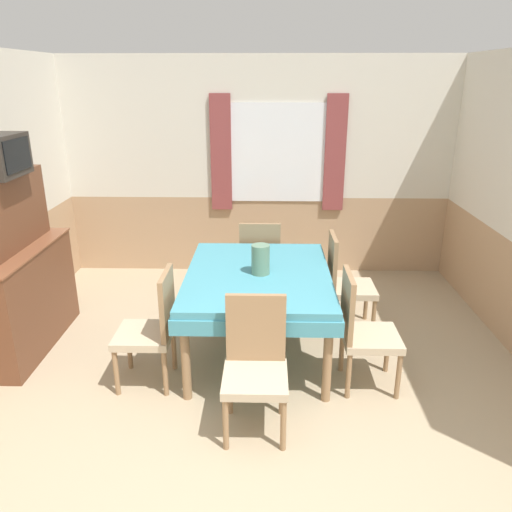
{
  "coord_description": "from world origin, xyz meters",
  "views": [
    {
      "loc": [
        0.11,
        -2.22,
        2.35
      ],
      "look_at": [
        0.02,
        1.75,
        0.92
      ],
      "focal_mm": 35.0,
      "sensor_mm": 36.0,
      "label": 1
    }
  ],
  "objects_px": {
    "chair_head_near": "(255,363)",
    "vase": "(261,259)",
    "chair_right_near": "(362,328)",
    "tv": "(0,156)",
    "sideboard": "(18,278)",
    "dining_table": "(258,284)",
    "chair_right_far": "(344,281)",
    "chair_head_window": "(260,262)",
    "chair_left_near": "(153,326)"
  },
  "relations": [
    {
      "from": "chair_head_near",
      "to": "vase",
      "type": "relative_size",
      "value": 3.75
    },
    {
      "from": "chair_right_near",
      "to": "tv",
      "type": "distance_m",
      "value": 3.21
    },
    {
      "from": "sideboard",
      "to": "chair_head_near",
      "type": "bearing_deg",
      "value": -26.51
    },
    {
      "from": "dining_table",
      "to": "sideboard",
      "type": "height_order",
      "value": "sideboard"
    },
    {
      "from": "chair_head_near",
      "to": "chair_right_near",
      "type": "xyz_separation_m",
      "value": [
        0.82,
        0.51,
        0.0
      ]
    },
    {
      "from": "chair_right_far",
      "to": "chair_head_window",
      "type": "xyz_separation_m",
      "value": [
        -0.82,
        0.51,
        0.0
      ]
    },
    {
      "from": "chair_left_near",
      "to": "dining_table",
      "type": "bearing_deg",
      "value": -59.64
    },
    {
      "from": "chair_head_near",
      "to": "chair_head_window",
      "type": "xyz_separation_m",
      "value": [
        -0.0,
        1.99,
        0.0
      ]
    },
    {
      "from": "chair_right_near",
      "to": "vase",
      "type": "xyz_separation_m",
      "value": [
        -0.8,
        0.46,
        0.4
      ]
    },
    {
      "from": "chair_right_far",
      "to": "vase",
      "type": "bearing_deg",
      "value": -57.89
    },
    {
      "from": "dining_table",
      "to": "tv",
      "type": "distance_m",
      "value": 2.36
    },
    {
      "from": "dining_table",
      "to": "chair_left_near",
      "type": "distance_m",
      "value": 0.97
    },
    {
      "from": "chair_head_near",
      "to": "chair_left_near",
      "type": "distance_m",
      "value": 0.97
    },
    {
      "from": "chair_right_near",
      "to": "tv",
      "type": "relative_size",
      "value": 1.86
    },
    {
      "from": "chair_left_near",
      "to": "tv",
      "type": "distance_m",
      "value": 1.86
    },
    {
      "from": "chair_head_window",
      "to": "chair_left_near",
      "type": "distance_m",
      "value": 1.69
    },
    {
      "from": "dining_table",
      "to": "chair_head_near",
      "type": "height_order",
      "value": "chair_head_near"
    },
    {
      "from": "chair_head_near",
      "to": "sideboard",
      "type": "distance_m",
      "value": 2.39
    },
    {
      "from": "chair_head_near",
      "to": "tv",
      "type": "relative_size",
      "value": 1.86
    },
    {
      "from": "dining_table",
      "to": "sideboard",
      "type": "relative_size",
      "value": 1.02
    },
    {
      "from": "dining_table",
      "to": "chair_head_near",
      "type": "bearing_deg",
      "value": -90.0
    },
    {
      "from": "dining_table",
      "to": "chair_right_near",
      "type": "distance_m",
      "value": 0.97
    },
    {
      "from": "chair_left_near",
      "to": "vase",
      "type": "bearing_deg",
      "value": -61.37
    },
    {
      "from": "chair_left_near",
      "to": "chair_right_near",
      "type": "distance_m",
      "value": 1.64
    },
    {
      "from": "dining_table",
      "to": "chair_right_near",
      "type": "bearing_deg",
      "value": -30.36
    },
    {
      "from": "sideboard",
      "to": "vase",
      "type": "height_order",
      "value": "sideboard"
    },
    {
      "from": "chair_right_far",
      "to": "vase",
      "type": "distance_m",
      "value": 1.03
    },
    {
      "from": "chair_head_window",
      "to": "chair_left_near",
      "type": "xyz_separation_m",
      "value": [
        -0.82,
        -1.47,
        0.0
      ]
    },
    {
      "from": "chair_right_near",
      "to": "tv",
      "type": "height_order",
      "value": "tv"
    },
    {
      "from": "dining_table",
      "to": "chair_right_far",
      "type": "height_order",
      "value": "chair_right_far"
    },
    {
      "from": "chair_right_near",
      "to": "tv",
      "type": "bearing_deg",
      "value": -100.45
    },
    {
      "from": "chair_head_near",
      "to": "vase",
      "type": "xyz_separation_m",
      "value": [
        0.02,
        0.97,
        0.4
      ]
    },
    {
      "from": "sideboard",
      "to": "vase",
      "type": "relative_size",
      "value": 6.19
    },
    {
      "from": "dining_table",
      "to": "chair_left_near",
      "type": "xyz_separation_m",
      "value": [
        -0.82,
        -0.48,
        -0.17
      ]
    },
    {
      "from": "chair_head_near",
      "to": "chair_right_far",
      "type": "xyz_separation_m",
      "value": [
        0.82,
        1.47,
        0.0
      ]
    },
    {
      "from": "dining_table",
      "to": "chair_head_near",
      "type": "distance_m",
      "value": 1.01
    },
    {
      "from": "chair_head_window",
      "to": "tv",
      "type": "distance_m",
      "value": 2.61
    },
    {
      "from": "chair_right_far",
      "to": "chair_left_near",
      "type": "xyz_separation_m",
      "value": [
        -1.64,
        -0.96,
        0.0
      ]
    },
    {
      "from": "chair_left_near",
      "to": "chair_head_window",
      "type": "bearing_deg",
      "value": -29.11
    },
    {
      "from": "dining_table",
      "to": "chair_head_near",
      "type": "xyz_separation_m",
      "value": [
        0.0,
        -0.99,
        -0.17
      ]
    },
    {
      "from": "chair_left_near",
      "to": "chair_right_near",
      "type": "xyz_separation_m",
      "value": [
        1.64,
        0.0,
        0.0
      ]
    },
    {
      "from": "chair_right_near",
      "to": "sideboard",
      "type": "height_order",
      "value": "sideboard"
    },
    {
      "from": "chair_right_near",
      "to": "vase",
      "type": "bearing_deg",
      "value": -119.8
    },
    {
      "from": "vase",
      "to": "dining_table",
      "type": "bearing_deg",
      "value": 132.02
    },
    {
      "from": "sideboard",
      "to": "tv",
      "type": "bearing_deg",
      "value": -17.99
    },
    {
      "from": "chair_left_near",
      "to": "vase",
      "type": "distance_m",
      "value": 1.04
    },
    {
      "from": "dining_table",
      "to": "chair_head_near",
      "type": "relative_size",
      "value": 1.68
    },
    {
      "from": "dining_table",
      "to": "chair_left_near",
      "type": "bearing_deg",
      "value": -149.64
    },
    {
      "from": "chair_head_near",
      "to": "chair_right_far",
      "type": "relative_size",
      "value": 1.0
    },
    {
      "from": "chair_right_far",
      "to": "sideboard",
      "type": "relative_size",
      "value": 0.61
    }
  ]
}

